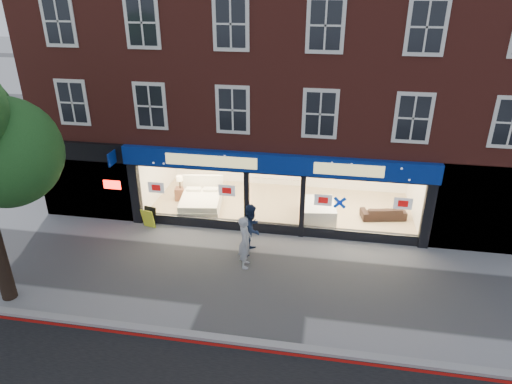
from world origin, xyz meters
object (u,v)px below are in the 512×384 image
(sofa, at_px, (383,212))
(pedestrian_grey, at_px, (245,242))
(pedestrian_blue, at_px, (252,228))
(display_bed, at_px, (201,202))
(mattress_stack, at_px, (318,211))
(a_board, at_px, (149,218))

(sofa, xyz_separation_m, pedestrian_grey, (-4.87, -4.12, 0.58))
(pedestrian_blue, bearing_deg, sofa, -43.29)
(display_bed, relative_size, pedestrian_blue, 1.24)
(pedestrian_blue, bearing_deg, pedestrian_grey, -169.40)
(mattress_stack, bearing_deg, sofa, 10.04)
(display_bed, xyz_separation_m, sofa, (7.48, 0.46, -0.07))
(pedestrian_grey, relative_size, pedestrian_blue, 1.01)
(a_board, bearing_deg, pedestrian_grey, -13.30)
(pedestrian_blue, bearing_deg, display_bed, 57.98)
(sofa, xyz_separation_m, a_board, (-9.11, -2.14, 0.05))
(a_board, distance_m, pedestrian_grey, 4.71)
(display_bed, relative_size, a_board, 2.79)
(a_board, bearing_deg, mattress_stack, 26.20)
(sofa, distance_m, pedestrian_grey, 6.41)
(a_board, xyz_separation_m, pedestrian_grey, (4.24, -1.98, 0.53))
(sofa, distance_m, a_board, 9.36)
(display_bed, distance_m, pedestrian_grey, 4.52)
(mattress_stack, bearing_deg, a_board, -165.57)
(pedestrian_grey, bearing_deg, a_board, 57.90)
(display_bed, distance_m, pedestrian_blue, 3.82)
(mattress_stack, relative_size, a_board, 2.26)
(mattress_stack, xyz_separation_m, a_board, (-6.50, -1.67, -0.02))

